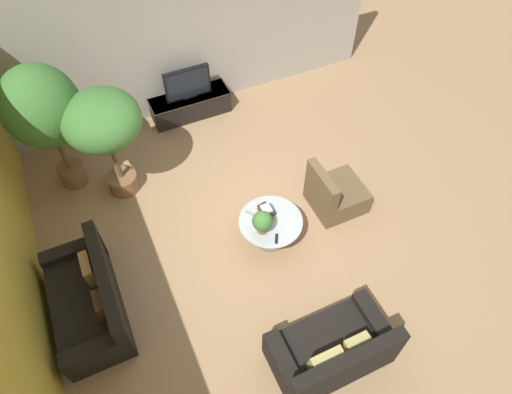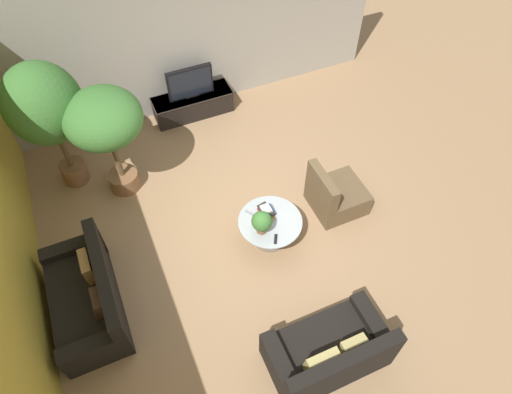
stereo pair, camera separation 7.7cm
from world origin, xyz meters
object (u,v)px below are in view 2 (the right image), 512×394
Objects in this scene: media_console at (193,104)px; coffee_table at (270,226)px; armchair_wicker at (335,196)px; television at (190,83)px; couch_by_wall at (89,298)px; potted_palm_corner at (105,123)px; couch_near_entry at (329,353)px; potted_plant_tabletop at (262,222)px; potted_palm_tall at (44,107)px.

coffee_table is (0.13, -3.19, 0.09)m from media_console.
armchair_wicker is (1.20, 0.15, -0.04)m from coffee_table.
television is at bearing 23.78° from armchair_wicker.
potted_palm_corner reaches higher than couch_by_wall.
potted_plant_tabletop is (-0.07, 1.89, 0.39)m from couch_near_entry.
media_console is 2.39m from potted_palm_corner.
couch_near_entry is at bearing -89.83° from media_console.
television reaches higher than couch_near_entry.
potted_plant_tabletop is at bearing -90.89° from media_console.
media_console is 0.78× the size of potted_palm_corner.
armchair_wicker is at bearing -31.47° from potted_palm_tall.
media_console is 1.77× the size of television.
couch_near_entry reaches higher than coffee_table.
coffee_table is 2.46× the size of potted_plant_tabletop.
couch_near_entry is 5.17m from potted_palm_tall.
couch_by_wall is 2.54m from potted_plant_tabletop.
potted_palm_tall is 3.53m from potted_plant_tabletop.
potted_palm_tall is (-2.49, 2.41, 1.25)m from coffee_table.
potted_plant_tabletop is at bearing 100.43° from armchair_wicker.
coffee_table reaches higher than media_console.
couch_by_wall is 3.22m from couch_near_entry.
couch_by_wall is at bearing -128.26° from media_console.
potted_palm_corner is at bearing 59.33° from armchair_wicker.
couch_near_entry reaches higher than media_console.
couch_by_wall is 4.47× the size of potted_plant_tabletop.
media_console is 5.18m from couch_near_entry.
coffee_table is at bearing -47.27° from potted_palm_corner.
armchair_wicker is at bearing -30.67° from potted_palm_corner.
television reaches higher than potted_plant_tabletop.
couch_near_entry is (0.02, -5.18, -0.44)m from television.
coffee_table is 0.42m from potted_plant_tabletop.
coffee_table is 2.00m from couch_near_entry.
media_console is 1.74× the size of armchair_wicker.
potted_palm_tall is (0.21, 2.48, 1.28)m from couch_by_wall.
couch_by_wall is 2.46m from potted_palm_corner.
couch_near_entry is at bearing -89.83° from television.
armchair_wicker is 3.64m from potted_palm_corner.
television is at bearing 18.23° from potted_palm_tall.
armchair_wicker is at bearing 7.18° from coffee_table.
potted_palm_tall is (-2.36, -0.78, 0.84)m from television.
armchair_wicker is at bearing 10.43° from potted_plant_tabletop.
couch_by_wall is (-2.57, -3.25, 0.05)m from media_console.
potted_plant_tabletop is at bearing -150.67° from coffee_table.
armchair_wicker is 2.24× the size of potted_plant_tabletop.
couch_by_wall is (-2.57, -3.25, -0.45)m from television.
couch_near_entry is 1.72× the size of armchair_wicker.
potted_palm_corner reaches higher than potted_plant_tabletop.
potted_palm_corner is at bearing -142.06° from media_console.
armchair_wicker is (1.32, 2.15, -0.01)m from couch_near_entry.
armchair_wicker is (3.90, 0.22, -0.01)m from couch_by_wall.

